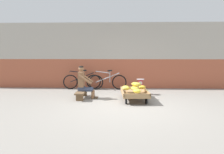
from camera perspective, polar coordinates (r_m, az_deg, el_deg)
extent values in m
plane|color=gray|center=(6.07, 3.97, -8.34)|extent=(80.00, 80.00, 0.00)
cube|color=#A35138|center=(9.23, 3.31, 1.00)|extent=(16.00, 0.30, 1.31)
cube|color=#A8A399|center=(9.20, 3.37, 10.09)|extent=(16.00, 0.30, 1.61)
cube|color=#99754C|center=(6.84, 6.30, -4.61)|extent=(0.91, 1.48, 0.05)
cube|color=#99754C|center=(6.79, 2.95, -4.02)|extent=(0.11, 1.44, 0.10)
cube|color=#99754C|center=(6.89, 9.62, -3.95)|extent=(0.11, 1.44, 0.10)
cube|color=#99754C|center=(7.51, 5.64, -3.00)|extent=(0.84, 0.08, 0.10)
cube|color=#99754C|center=(6.15, 7.12, -5.21)|extent=(0.84, 0.08, 0.10)
cylinder|color=black|center=(7.33, 3.34, -4.97)|extent=(0.06, 0.18, 0.18)
cylinder|color=black|center=(7.40, 8.22, -4.91)|extent=(0.06, 0.18, 0.18)
cylinder|color=black|center=(6.35, 4.01, -6.82)|extent=(0.06, 0.18, 0.18)
cylinder|color=black|center=(6.43, 9.65, -6.72)|extent=(0.06, 0.18, 0.18)
ellipsoid|color=yellow|center=(6.70, 3.99, -3.18)|extent=(0.26, 0.20, 0.13)
ellipsoid|color=gold|center=(6.86, 3.87, -2.95)|extent=(0.28, 0.23, 0.13)
ellipsoid|color=gold|center=(6.95, 8.56, -2.88)|extent=(0.29, 0.25, 0.13)
ellipsoid|color=gold|center=(6.72, 6.29, -3.17)|extent=(0.25, 0.19, 0.13)
ellipsoid|color=gold|center=(6.57, 6.66, -3.40)|extent=(0.27, 0.22, 0.13)
ellipsoid|color=yellow|center=(6.23, 7.06, -3.97)|extent=(0.28, 0.24, 0.13)
ellipsoid|color=gold|center=(6.77, 6.52, -2.01)|extent=(0.28, 0.24, 0.13)
ellipsoid|color=gold|center=(6.65, 7.22, -2.10)|extent=(0.28, 0.24, 0.13)
cube|color=brown|center=(7.18, -8.59, -4.03)|extent=(0.31, 1.10, 0.05)
cube|color=brown|center=(7.57, -8.06, -4.49)|extent=(0.24, 0.08, 0.22)
cube|color=brown|center=(6.83, -9.13, -5.74)|extent=(0.24, 0.08, 0.22)
cylinder|color=brown|center=(7.22, -5.31, -4.80)|extent=(0.10, 0.10, 0.27)
cube|color=#4C3D2D|center=(7.24, -4.83, -5.70)|extent=(0.22, 0.09, 0.04)
cylinder|color=#38425B|center=(7.22, -6.90, -3.34)|extent=(0.40, 0.13, 0.13)
cylinder|color=brown|center=(7.05, -5.49, -5.09)|extent=(0.10, 0.10, 0.27)
cube|color=#4C3D2D|center=(7.07, -5.00, -6.01)|extent=(0.22, 0.09, 0.04)
cylinder|color=#38425B|center=(7.04, -7.13, -3.59)|extent=(0.40, 0.13, 0.13)
cube|color=#38425B|center=(7.16, -8.60, -3.28)|extent=(0.22, 0.28, 0.14)
cube|color=brown|center=(7.11, -8.65, -0.66)|extent=(0.18, 0.32, 0.52)
cylinder|color=brown|center=(7.27, -7.13, -0.26)|extent=(0.47, 0.08, 0.36)
cylinder|color=brown|center=(6.88, -7.64, -0.67)|extent=(0.47, 0.08, 0.36)
sphere|color=brown|center=(7.07, -8.70, 2.35)|extent=(0.19, 0.19, 0.19)
ellipsoid|color=black|center=(7.07, -8.71, 2.77)|extent=(0.17, 0.17, 0.09)
cube|color=red|center=(7.86, 7.99, -3.78)|extent=(0.36, 0.28, 0.30)
cylinder|color=#28282D|center=(7.83, 8.01, -2.59)|extent=(0.20, 0.20, 0.03)
cube|color=#C6384C|center=(7.81, 8.03, -1.61)|extent=(0.16, 0.10, 0.24)
cylinder|color=white|center=(7.76, 8.07, -1.67)|extent=(0.13, 0.01, 0.13)
cylinder|color=#B2B5BA|center=(7.80, 8.05, -0.63)|extent=(0.30, 0.30, 0.01)
torus|color=black|center=(9.05, -11.65, -1.37)|extent=(0.64, 0.12, 0.64)
torus|color=black|center=(8.98, -5.18, -1.33)|extent=(0.64, 0.12, 0.64)
cylinder|color=black|center=(8.97, -8.45, -0.09)|extent=(1.03, 0.15, 0.43)
cylinder|color=black|center=(8.96, -7.82, 0.17)|extent=(0.04, 0.04, 0.48)
cylinder|color=black|center=(8.97, -9.79, 1.42)|extent=(0.62, 0.10, 0.12)
cube|color=black|center=(8.94, -7.85, 1.89)|extent=(0.21, 0.12, 0.05)
cylinder|color=black|center=(9.00, -11.72, 1.53)|extent=(0.08, 0.48, 0.03)
torus|color=black|center=(8.79, -4.59, -1.50)|extent=(0.64, 0.09, 0.64)
torus|color=black|center=(8.79, 2.06, -1.48)|extent=(0.64, 0.09, 0.64)
cylinder|color=#9EA0A5|center=(8.75, -1.27, -0.19)|extent=(1.03, 0.10, 0.43)
cylinder|color=#9EA0A5|center=(8.75, -0.61, 0.07)|extent=(0.04, 0.04, 0.48)
cylinder|color=#9EA0A5|center=(8.73, -2.62, 1.37)|extent=(0.62, 0.07, 0.12)
cube|color=black|center=(8.72, -0.61, 1.83)|extent=(0.21, 0.11, 0.05)
cylinder|color=black|center=(8.74, -4.62, 1.49)|extent=(0.06, 0.48, 0.03)
cube|color=green|center=(7.47, 9.42, -4.59)|extent=(0.18, 0.12, 0.24)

